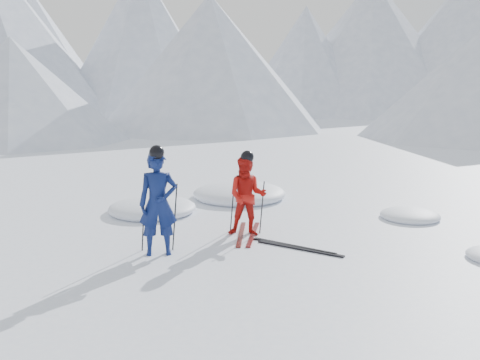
{
  "coord_description": "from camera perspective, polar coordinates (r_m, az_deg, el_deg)",
  "views": [
    {
      "loc": [
        -1.67,
        -9.41,
        2.93
      ],
      "look_at": [
        -1.75,
        0.5,
        1.1
      ],
      "focal_mm": 38.0,
      "sensor_mm": 36.0,
      "label": 1
    }
  ],
  "objects": [
    {
      "name": "pole_red_left",
      "position": [
        10.34,
        -0.87,
        -2.95
      ],
      "size": [
        0.11,
        0.09,
        1.06
      ],
      "primitive_type": "cylinder",
      "rotation": [
        0.06,
        0.08,
        0.0
      ],
      "color": "black",
      "rests_on": "ground"
    },
    {
      "name": "pole_blue_left",
      "position": [
        9.25,
        -10.8,
        -4.24
      ],
      "size": [
        0.12,
        0.09,
        1.22
      ],
      "primitive_type": "cylinder",
      "rotation": [
        0.05,
        0.08,
        0.0
      ],
      "color": "black",
      "rests_on": "ground"
    },
    {
      "name": "ski_worn_left",
      "position": [
        10.23,
        0.12,
        -6.1
      ],
      "size": [
        0.18,
        1.7,
        0.03
      ],
      "primitive_type": "cube",
      "rotation": [
        0.0,
        0.0,
        -0.05
      ],
      "color": "black",
      "rests_on": "ground"
    },
    {
      "name": "skier_red",
      "position": [
        10.03,
        0.81,
        -1.81
      ],
      "size": [
        0.83,
        0.67,
        1.59
      ],
      "primitive_type": "imported",
      "rotation": [
        0.0,
        0.0,
        -0.09
      ],
      "color": "#B9140E",
      "rests_on": "ground"
    },
    {
      "name": "snow_lumps",
      "position": [
        12.68,
        -0.74,
        -2.89
      ],
      "size": [
        8.1,
        6.59,
        0.54
      ],
      "color": "white",
      "rests_on": "ground"
    },
    {
      "name": "pole_red_right",
      "position": [
        10.24,
        2.48,
        -3.09
      ],
      "size": [
        0.11,
        0.08,
        1.06
      ],
      "primitive_type": "cylinder",
      "rotation": [
        -0.05,
        0.08,
        0.0
      ],
      "color": "black",
      "rests_on": "ground"
    },
    {
      "name": "mountain_range",
      "position": [
        45.48,
        10.18,
        15.11
      ],
      "size": [
        106.15,
        62.94,
        15.53
      ],
      "color": "#B2BCD1",
      "rests_on": "ground"
    },
    {
      "name": "ski_loose_a",
      "position": [
        9.54,
        6.03,
        -7.39
      ],
      "size": [
        1.47,
        1.01,
        0.03
      ],
      "primitive_type": "cube",
      "rotation": [
        0.0,
        0.0,
        0.99
      ],
      "color": "black",
      "rests_on": "ground"
    },
    {
      "name": "pole_blue_right",
      "position": [
        9.25,
        -7.33,
        -4.13
      ],
      "size": [
        0.12,
        0.07,
        1.22
      ],
      "primitive_type": "cylinder",
      "rotation": [
        -0.04,
        0.08,
        0.0
      ],
      "color": "black",
      "rests_on": "ground"
    },
    {
      "name": "ski_worn_right",
      "position": [
        10.23,
        1.47,
        -6.1
      ],
      "size": [
        0.3,
        1.7,
        0.03
      ],
      "primitive_type": "cube",
      "rotation": [
        0.0,
        0.0,
        -0.12
      ],
      "color": "black",
      "rests_on": "ground"
    },
    {
      "name": "ground",
      "position": [
        9.99,
        10.15,
        -6.75
      ],
      "size": [
        160.0,
        160.0,
        0.0
      ],
      "primitive_type": "plane",
      "color": "white",
      "rests_on": "ground"
    },
    {
      "name": "ski_loose_b",
      "position": [
        9.41,
        6.72,
        -7.66
      ],
      "size": [
        1.5,
        0.96,
        0.03
      ],
      "primitive_type": "cube",
      "rotation": [
        0.0,
        0.0,
        1.02
      ],
      "color": "black",
      "rests_on": "ground"
    },
    {
      "name": "skier_blue",
      "position": [
        8.98,
        -9.17,
        -2.63
      ],
      "size": [
        0.73,
        0.55,
        1.84
      ],
      "primitive_type": "imported",
      "rotation": [
        0.0,
        0.0,
        0.17
      ],
      "color": "#0D1A4E",
      "rests_on": "ground"
    }
  ]
}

